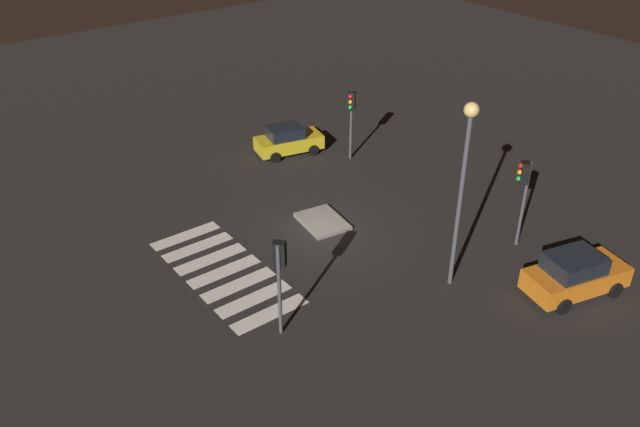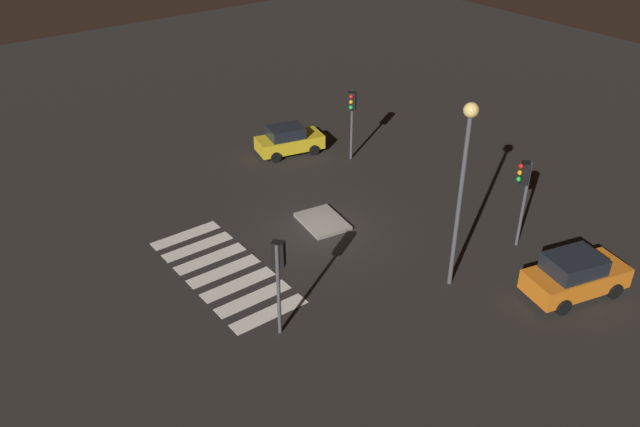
% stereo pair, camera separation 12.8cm
% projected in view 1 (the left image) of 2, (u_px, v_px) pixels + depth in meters
% --- Properties ---
extents(ground_plane, '(80.00, 80.00, 0.00)m').
position_uv_depth(ground_plane, '(320.00, 232.00, 29.70)').
color(ground_plane, black).
extents(traffic_island, '(2.67, 2.16, 0.18)m').
position_uv_depth(traffic_island, '(322.00, 221.00, 30.35)').
color(traffic_island, gray).
rests_on(traffic_island, ground).
extents(car_yellow, '(2.38, 3.96, 1.63)m').
position_uv_depth(car_yellow, '(288.00, 140.00, 36.50)').
color(car_yellow, gold).
rests_on(car_yellow, ground).
extents(car_orange, '(2.71, 4.41, 1.81)m').
position_uv_depth(car_orange, '(575.00, 274.00, 25.41)').
color(car_orange, orange).
rests_on(car_orange, ground).
extents(traffic_light_north, '(0.54, 0.54, 4.04)m').
position_uv_depth(traffic_light_north, '(524.00, 183.00, 27.31)').
color(traffic_light_north, '#47474C').
rests_on(traffic_light_north, ground).
extents(traffic_light_west, '(0.54, 0.53, 3.94)m').
position_uv_depth(traffic_light_west, '(351.00, 109.00, 34.69)').
color(traffic_light_west, '#47474C').
rests_on(traffic_light_west, ground).
extents(traffic_light_east, '(0.54, 0.53, 3.83)m').
position_uv_depth(traffic_light_east, '(280.00, 265.00, 22.47)').
color(traffic_light_east, '#47474C').
rests_on(traffic_light_east, ground).
extents(street_lamp, '(0.56, 0.56, 7.75)m').
position_uv_depth(street_lamp, '(464.00, 166.00, 23.74)').
color(street_lamp, '#47474C').
rests_on(street_lamp, ground).
extents(crosswalk_near, '(7.60, 3.20, 0.02)m').
position_uv_depth(crosswalk_near, '(224.00, 271.00, 27.08)').
color(crosswalk_near, silver).
rests_on(crosswalk_near, ground).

